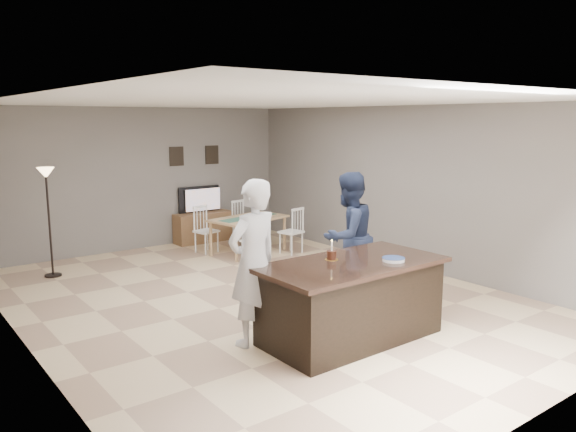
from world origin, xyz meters
TOP-DOWN VIEW (x-y plane):
  - floor at (0.00, 0.00)m, footprint 8.00×8.00m
  - room_shell at (0.00, 0.00)m, footprint 8.00×8.00m
  - kitchen_island at (0.00, -1.80)m, footprint 2.15×1.10m
  - tv_console at (1.20, 3.77)m, footprint 1.20×0.40m
  - television at (1.20, 3.84)m, footprint 0.91×0.12m
  - tv_screen_glow at (1.20, 3.76)m, footprint 0.78×0.00m
  - picture_frames at (1.15, 3.98)m, footprint 1.10×0.02m
  - doorway at (-2.99, -2.30)m, footprint 0.00×2.10m
  - woman at (-0.95, -1.25)m, footprint 0.73×0.54m
  - man at (0.95, -0.74)m, footprint 0.92×0.75m
  - birthday_cake at (-0.11, -1.59)m, footprint 0.15×0.15m
  - plate_stack at (0.40, -2.06)m, footprint 0.26×0.26m
  - dining_table at (1.39, 2.40)m, footprint 1.66×1.85m
  - floor_lamp at (-1.98, 2.96)m, footprint 0.26×0.26m

SIDE VIEW (x-z plane):
  - floor at x=0.00m, z-range 0.00..0.00m
  - tv_console at x=1.20m, z-range 0.00..0.60m
  - kitchen_island at x=0.00m, z-range 0.00..0.90m
  - dining_table at x=1.39m, z-range 0.12..0.99m
  - television at x=1.20m, z-range 0.60..1.13m
  - tv_screen_glow at x=1.20m, z-range 0.48..1.26m
  - man at x=0.95m, z-range 0.00..1.78m
  - plate_stack at x=0.40m, z-range 0.90..0.94m
  - woman at x=-0.95m, z-range 0.00..1.85m
  - birthday_cake at x=-0.11m, z-range 0.84..1.07m
  - doorway at x=-2.99m, z-range -0.07..2.58m
  - floor_lamp at x=-1.98m, z-range 0.48..2.22m
  - room_shell at x=0.00m, z-range -2.32..5.68m
  - picture_frames at x=1.15m, z-range 1.56..1.94m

